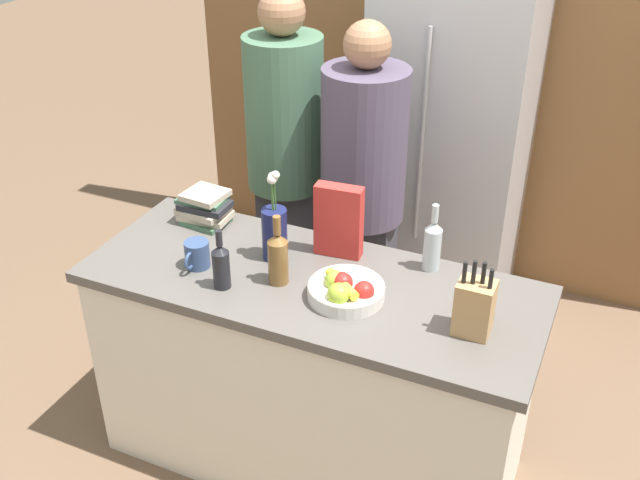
{
  "coord_description": "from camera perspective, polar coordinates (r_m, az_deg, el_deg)",
  "views": [
    {
      "loc": [
        0.94,
        -2.01,
        2.36
      ],
      "look_at": [
        0.0,
        0.08,
        1.0
      ],
      "focal_mm": 42.0,
      "sensor_mm": 36.0,
      "label": 1
    }
  ],
  "objects": [
    {
      "name": "refrigerator",
      "position": [
        3.75,
        9.93,
        7.83
      ],
      "size": [
        0.71,
        0.62,
        1.86
      ],
      "color": "#B7B7BC",
      "rests_on": "ground_plane"
    },
    {
      "name": "fruit_bowl",
      "position": [
        2.55,
        1.96,
        -3.77
      ],
      "size": [
        0.27,
        0.27,
        0.1
      ],
      "color": "silver",
      "rests_on": "kitchen_island"
    },
    {
      "name": "bottle_wine",
      "position": [
        2.61,
        -7.55,
        -1.9
      ],
      "size": [
        0.06,
        0.06,
        0.23
      ],
      "color": "black",
      "rests_on": "kitchen_island"
    },
    {
      "name": "bottle_oil",
      "position": [
        2.6,
        -3.22,
        -1.28
      ],
      "size": [
        0.07,
        0.07,
        0.26
      ],
      "color": "brown",
      "rests_on": "kitchen_island"
    },
    {
      "name": "kitchen_island",
      "position": [
        2.93,
        -0.66,
        -10.17
      ],
      "size": [
        1.66,
        0.65,
        0.88
      ],
      "color": "silver",
      "rests_on": "ground_plane"
    },
    {
      "name": "coffee_mug",
      "position": [
        2.75,
        -9.37,
        -1.1
      ],
      "size": [
        0.09,
        0.13,
        0.1
      ],
      "color": "#334770",
      "rests_on": "kitchen_island"
    },
    {
      "name": "flower_vase",
      "position": [
        2.74,
        -3.49,
        0.82
      ],
      "size": [
        0.09,
        0.09,
        0.36
      ],
      "color": "#191E4C",
      "rests_on": "kitchen_island"
    },
    {
      "name": "book_stack",
      "position": [
        3.03,
        -8.79,
        2.44
      ],
      "size": [
        0.21,
        0.17,
        0.13
      ],
      "color": "#3D6047",
      "rests_on": "kitchen_island"
    },
    {
      "name": "bottle_vinegar",
      "position": [
        2.71,
        8.57,
        -0.31
      ],
      "size": [
        0.06,
        0.06,
        0.26
      ],
      "color": "#B2BCC1",
      "rests_on": "kitchen_island"
    },
    {
      "name": "knife_block",
      "position": [
        2.41,
        11.68,
        -5.02
      ],
      "size": [
        0.12,
        0.1,
        0.27
      ],
      "color": "tan",
      "rests_on": "kitchen_island"
    },
    {
      "name": "back_wall_wood",
      "position": [
        3.99,
        10.04,
        14.85
      ],
      "size": [
        2.86,
        0.12,
        2.6
      ],
      "color": "brown",
      "rests_on": "ground_plane"
    },
    {
      "name": "cereal_box",
      "position": [
        2.74,
        1.43,
        1.46
      ],
      "size": [
        0.18,
        0.08,
        0.28
      ],
      "color": "red",
      "rests_on": "kitchen_island"
    },
    {
      "name": "ground_plane",
      "position": [
        3.24,
        -0.61,
        -16.08
      ],
      "size": [
        14.0,
        14.0,
        0.0
      ],
      "primitive_type": "plane",
      "color": "brown"
    },
    {
      "name": "person_at_sink",
      "position": [
        3.41,
        -2.66,
        6.35
      ],
      "size": [
        0.35,
        0.35,
        1.7
      ],
      "rotation": [
        0.0,
        0.0,
        0.39
      ],
      "color": "#383842",
      "rests_on": "ground_plane"
    },
    {
      "name": "person_in_blue",
      "position": [
        3.21,
        3.27,
        3.87
      ],
      "size": [
        0.36,
        0.36,
        1.63
      ],
      "rotation": [
        0.0,
        0.0,
        0.05
      ],
      "color": "#383842",
      "rests_on": "ground_plane"
    }
  ]
}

